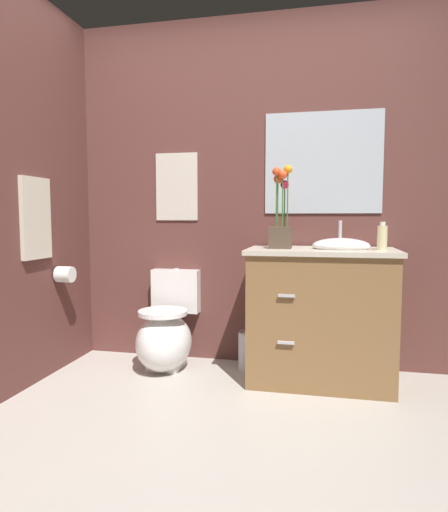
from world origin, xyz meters
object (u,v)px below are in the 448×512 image
object	(u,v)px
trash_bin	(251,351)
wall_mirror	(323,163)
hanging_towel	(36,218)
soap_bottle	(382,237)
toilet	(166,334)
toilet_paper_roll	(65,274)
vanity_cabinet	(321,314)
flower_vase	(281,222)
wall_poster	(177,187)

from	to	relation	value
trash_bin	wall_mirror	world-z (taller)	wall_mirror
hanging_towel	trash_bin	bearing A→B (deg)	21.06
soap_bottle	trash_bin	xyz separation A→B (m)	(-0.83, 0.14, -0.81)
toilet	toilet_paper_roll	size ratio (longest dim) A/B	6.27
vanity_cabinet	hanging_towel	size ratio (longest dim) A/B	2.02
wall_mirror	flower_vase	bearing A→B (deg)	-129.29
wall_mirror	toilet_paper_roll	size ratio (longest dim) A/B	7.27
vanity_cabinet	trash_bin	xyz separation A→B (m)	(-0.47, 0.11, -0.31)
trash_bin	toilet	bearing A→B (deg)	-171.70
wall_mirror	toilet	bearing A→B (deg)	-165.91
toilet	vanity_cabinet	size ratio (longest dim) A/B	0.66
vanity_cabinet	toilet_paper_roll	distance (m)	1.75
soap_bottle	wall_mirror	bearing A→B (deg)	138.79
toilet	trash_bin	size ratio (longest dim) A/B	2.54
toilet	wall_poster	world-z (taller)	wall_poster
toilet_paper_roll	wall_poster	bearing A→B (deg)	35.13
wall_poster	hanging_towel	distance (m)	1.02
flower_vase	wall_poster	world-z (taller)	wall_poster
toilet	wall_poster	xyz separation A→B (m)	(0.00, 0.27, 1.06)
trash_bin	wall_mirror	size ratio (longest dim) A/B	0.34
vanity_cabinet	wall_mirror	xyz separation A→B (m)	(-0.00, 0.29, 1.00)
toilet	vanity_cabinet	distance (m)	1.09
soap_bottle	hanging_towel	size ratio (longest dim) A/B	0.33
trash_bin	toilet_paper_roll	xyz separation A→B (m)	(-1.26, -0.28, 0.54)
toilet	flower_vase	xyz separation A→B (m)	(0.81, -0.05, 0.80)
flower_vase	hanging_towel	distance (m)	1.57
vanity_cabinet	hanging_towel	world-z (taller)	hanging_towel
trash_bin	wall_mirror	bearing A→B (deg)	21.04
flower_vase	soap_bottle	distance (m)	0.63
trash_bin	wall_poster	size ratio (longest dim) A/B	0.55
toilet	trash_bin	bearing A→B (deg)	8.30
toilet	flower_vase	size ratio (longest dim) A/B	1.29
wall_poster	toilet_paper_roll	size ratio (longest dim) A/B	4.53
toilet	wall_mirror	bearing A→B (deg)	14.09
flower_vase	wall_poster	size ratio (longest dim) A/B	1.07
vanity_cabinet	trash_bin	world-z (taller)	vanity_cabinet
soap_bottle	wall_poster	bearing A→B (deg)	167.41
trash_bin	toilet_paper_roll	size ratio (longest dim) A/B	2.47
hanging_towel	toilet_paper_roll	distance (m)	0.45
soap_bottle	wall_mirror	distance (m)	0.70
flower_vase	hanging_towel	bearing A→B (deg)	-166.36
toilet	hanging_towel	bearing A→B (deg)	-149.68
toilet	toilet_paper_roll	xyz separation A→B (m)	(-0.66, -0.20, 0.44)
soap_bottle	trash_bin	world-z (taller)	soap_bottle
flower_vase	hanging_towel	xyz separation A→B (m)	(-1.52, -0.37, 0.02)
flower_vase	wall_poster	bearing A→B (deg)	158.60
toilet	soap_bottle	bearing A→B (deg)	-2.07
wall_poster	wall_mirror	bearing A→B (deg)	0.00
soap_bottle	toilet_paper_roll	world-z (taller)	soap_bottle
wall_mirror	toilet_paper_roll	bearing A→B (deg)	-164.95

